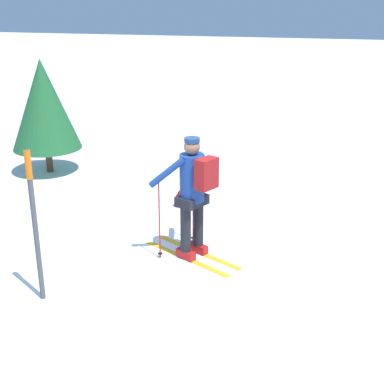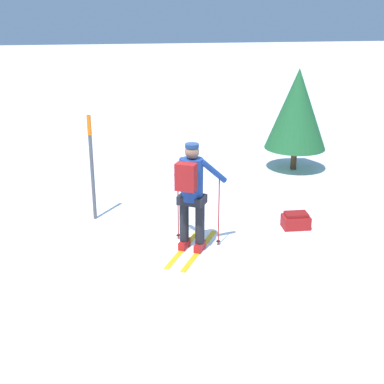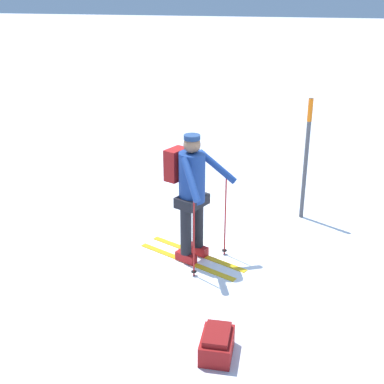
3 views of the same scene
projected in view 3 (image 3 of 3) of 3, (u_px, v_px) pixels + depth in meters
ground_plane at (245, 256)px, 7.43m from camera, size 80.00×80.00×0.00m
skier at (191, 189)px, 7.00m from camera, size 1.56×1.12×1.77m
dropped_backpack at (217, 344)px, 5.48m from camera, size 0.33×0.48×0.29m
trail_marker at (307, 151)px, 8.18m from camera, size 0.07×0.07×1.93m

